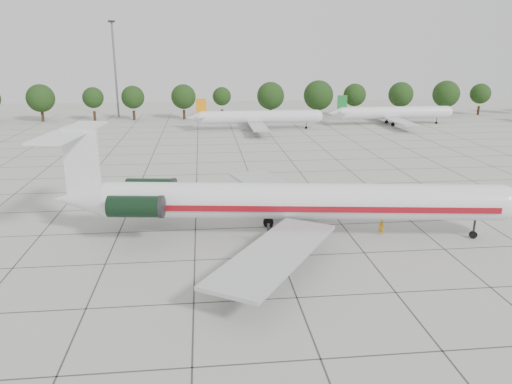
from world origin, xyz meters
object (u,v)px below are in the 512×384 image
Objects in this scene: bg_airliner_d at (394,113)px; bg_airliner_c at (258,117)px; main_airliner at (275,200)px; ground_crew at (381,227)px; floodlight_mast at (115,64)px.

bg_airliner_c is at bearing -172.95° from bg_airliner_d.
main_airliner is 68.59m from bg_airliner_c.
ground_crew is 0.06× the size of floodlight_mast.
ground_crew is 104.95m from floodlight_mast.
bg_airliner_c is 46.29m from floodlight_mast.
bg_airliner_c is (6.00, 68.32, -0.98)m from main_airliner.
bg_airliner_d is (34.34, 4.25, 0.00)m from bg_airliner_c.
main_airliner is at bearing -95.02° from bg_airliner_c.
main_airliner is at bearing -10.33° from ground_crew.
bg_airliner_c is at bearing 92.65° from main_airliner.
floodlight_mast is at bearing 143.74° from bg_airliner_c.
bg_airliner_d is at bearing 68.60° from main_airliner.
bg_airliner_d reaches higher than ground_crew.
bg_airliner_d is at bearing -17.54° from floodlight_mast.
main_airliner is 1.84× the size of floodlight_mast.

